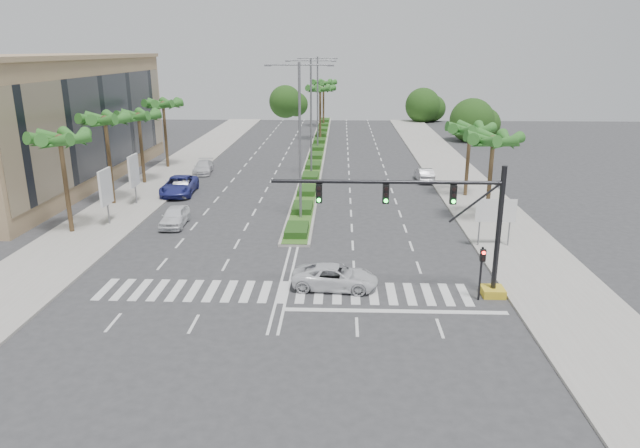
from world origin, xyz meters
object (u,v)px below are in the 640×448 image
at_px(car_parked_a, 175,216).
at_px(car_right, 424,175).
at_px(car_parked_b, 181,189).
at_px(car_parked_d, 203,167).
at_px(car_parked_c, 179,186).
at_px(car_crossing, 335,277).

distance_m(car_parked_a, car_right, 26.48).
bearing_deg(car_parked_a, car_right, 34.71).
bearing_deg(car_parked_b, car_parked_d, 85.34).
bearing_deg(car_parked_c, car_crossing, -58.76).
distance_m(car_parked_c, car_parked_d, 9.44).
height_order(car_parked_a, car_crossing, car_parked_a).
relative_size(car_parked_a, car_parked_c, 0.72).
xyz_separation_m(car_parked_a, car_parked_c, (-2.33, 9.69, 0.10)).
bearing_deg(car_crossing, car_parked_d, 30.38).
xyz_separation_m(car_parked_b, car_right, (23.06, 6.93, 0.04)).
relative_size(car_parked_c, car_right, 1.42).
distance_m(car_parked_a, car_parked_c, 9.97).
xyz_separation_m(car_parked_a, car_parked_b, (-1.99, 9.11, -0.08)).
relative_size(car_parked_b, car_parked_c, 0.67).
distance_m(car_parked_a, car_parked_b, 9.33).
relative_size(car_parked_b, car_right, 0.94).
xyz_separation_m(car_parked_b, car_parked_c, (-0.34, 0.58, 0.17)).
height_order(car_parked_a, car_parked_c, car_parked_c).
height_order(car_parked_a, car_parked_d, car_parked_a).
bearing_deg(car_right, car_crossing, 69.83).
bearing_deg(car_crossing, car_parked_c, 39.51).
relative_size(car_parked_c, car_crossing, 1.23).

